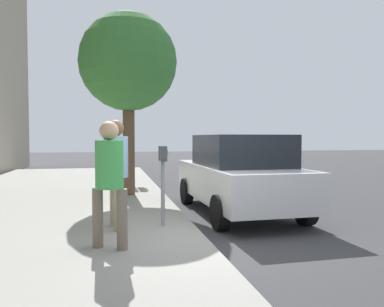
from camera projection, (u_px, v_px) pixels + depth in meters
The scene contains 8 objects.
ground_plane at pixel (203, 243), 6.16m from camera, with size 80.00×80.00×0.00m, color #38383A.
sidewalk_slab at pixel (4, 249), 5.53m from camera, with size 28.00×6.00×0.15m, color gray.
parking_meter at pixel (163, 169), 6.66m from camera, with size 0.36×0.12×1.41m.
pedestrian_at_meter at pixel (116, 164), 6.44m from camera, with size 0.55×0.41×1.86m.
pedestrian_bystander at pixel (109, 173), 5.29m from camera, with size 0.39×0.49×1.79m.
parked_sedan_near at pixel (239, 174), 8.49m from camera, with size 4.44×2.04×1.77m.
street_tree at pixel (128, 63), 10.22m from camera, with size 2.64×2.64×4.93m.
traffic_signal at pixel (129, 115), 14.59m from camera, with size 0.24×0.44×3.60m.
Camera 1 is at (-5.92, 1.44, 1.71)m, focal length 35.41 mm.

